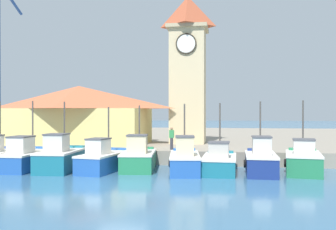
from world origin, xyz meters
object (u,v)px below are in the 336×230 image
fishing_boat_mid_left (104,159)px  fishing_boat_center (138,158)px  fishing_boat_right_outer (261,161)px  fishing_boat_far_right (303,161)px  warehouse_left (79,114)px  fishing_boat_left_outer (27,158)px  fishing_boat_mid_right (185,160)px  dock_worker_near_tower (172,138)px  fishing_boat_left_inner (61,158)px  fishing_boat_right_inner (219,162)px  clock_tower (188,65)px

fishing_boat_mid_left → fishing_boat_center: size_ratio=1.11×
fishing_boat_right_outer → fishing_boat_far_right: size_ratio=1.04×
fishing_boat_far_right → warehouse_left: size_ratio=0.37×
fishing_boat_mid_left → warehouse_left: 10.42m
fishing_boat_left_outer → fishing_boat_mid_right: size_ratio=1.00×
dock_worker_near_tower → warehouse_left: bearing=153.3°
fishing_boat_mid_left → warehouse_left: bearing=120.4°
warehouse_left → dock_worker_near_tower: warehouse_left is taller
fishing_boat_left_inner → fishing_boat_right_inner: size_ratio=1.06×
fishing_boat_left_inner → fishing_boat_right_outer: size_ratio=1.02×
fishing_boat_center → fishing_boat_far_right: (10.21, 0.07, -0.01)m
clock_tower → fishing_boat_far_right: bearing=-50.3°
fishing_boat_mid_right → fishing_boat_left_inner: bearing=-176.5°
fishing_boat_right_outer → warehouse_left: (-14.77, 8.25, 2.76)m
fishing_boat_left_inner → fishing_boat_right_inner: fishing_boat_left_inner is taller
fishing_boat_far_right → dock_worker_near_tower: fishing_boat_far_right is taller
fishing_boat_mid_right → dock_worker_near_tower: (-1.38, 3.98, 1.08)m
fishing_boat_far_right → warehouse_left: 19.19m
fishing_boat_mid_left → fishing_boat_center: bearing=21.4°
fishing_boat_left_inner → fishing_boat_right_outer: 12.48m
fishing_boat_left_outer → fishing_boat_mid_right: bearing=1.1°
fishing_boat_right_inner → clock_tower: size_ratio=0.31×
fishing_boat_mid_right → fishing_boat_right_inner: fishing_boat_right_inner is taller
fishing_boat_mid_left → fishing_boat_mid_right: bearing=3.0°
fishing_boat_far_right → clock_tower: clock_tower is taller
fishing_boat_center → fishing_boat_mid_right: size_ratio=0.88×
fishing_boat_mid_left → fishing_boat_center: fishing_boat_center is taller
fishing_boat_left_inner → warehouse_left: size_ratio=0.39×
fishing_boat_center → warehouse_left: warehouse_left is taller
fishing_boat_mid_left → warehouse_left: (-5.07, 8.65, 2.81)m
clock_tower → warehouse_left: (-9.34, -1.82, -4.28)m
fishing_boat_left_outer → fishing_boat_center: (7.25, 0.73, 0.03)m
fishing_boat_mid_left → dock_worker_near_tower: bearing=48.9°
fishing_boat_center → clock_tower: size_ratio=0.31×
fishing_boat_center → warehouse_left: size_ratio=0.38×
clock_tower → dock_worker_near_tower: size_ratio=8.92×
warehouse_left → fishing_boat_right_inner: bearing=-34.0°
fishing_boat_mid_right → fishing_boat_right_inner: size_ratio=1.16×
fishing_boat_right_inner → warehouse_left: bearing=146.0°
warehouse_left → dock_worker_near_tower: size_ratio=7.41×
fishing_boat_mid_right → fishing_boat_left_outer: bearing=-178.9°
fishing_boat_left_outer → fishing_boat_right_outer: bearing=1.3°
fishing_boat_right_inner → dock_worker_near_tower: (-3.51, 3.88, 1.17)m
fishing_boat_left_inner → fishing_boat_right_outer: bearing=2.9°
fishing_boat_left_outer → fishing_boat_far_right: bearing=2.6°
fishing_boat_left_outer → fishing_boat_right_outer: size_ratio=1.12×
fishing_boat_left_inner → clock_tower: size_ratio=0.33×
fishing_boat_mid_left → fishing_boat_left_inner: bearing=-175.4°
fishing_boat_center → fishing_boat_right_outer: (7.66, -0.39, 0.01)m
clock_tower → fishing_boat_right_inner: bearing=-73.7°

